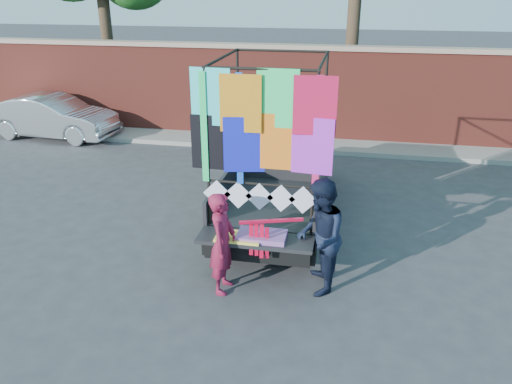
% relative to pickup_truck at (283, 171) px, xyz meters
% --- Properties ---
extents(ground, '(90.00, 90.00, 0.00)m').
position_rel_pickup_truck_xyz_m(ground, '(0.08, -2.17, -0.78)').
color(ground, '#38383A').
rests_on(ground, ground).
extents(brick_wall, '(30.00, 0.45, 2.61)m').
position_rel_pickup_truck_xyz_m(brick_wall, '(0.08, 4.83, 0.54)').
color(brick_wall, maroon).
rests_on(brick_wall, ground).
extents(curb, '(30.00, 1.20, 0.12)m').
position_rel_pickup_truck_xyz_m(curb, '(0.08, 4.13, -0.72)').
color(curb, gray).
rests_on(curb, ground).
extents(pickup_truck, '(1.97, 4.94, 3.11)m').
position_rel_pickup_truck_xyz_m(pickup_truck, '(0.00, 0.00, 0.00)').
color(pickup_truck, black).
rests_on(pickup_truck, ground).
extents(sedan, '(3.79, 1.56, 1.22)m').
position_rel_pickup_truck_xyz_m(sedan, '(-7.14, 3.64, -0.17)').
color(sedan, silver).
rests_on(sedan, ground).
extents(woman, '(0.37, 0.56, 1.51)m').
position_rel_pickup_truck_xyz_m(woman, '(-0.43, -2.96, -0.03)').
color(woman, maroon).
rests_on(woman, ground).
extents(man, '(0.73, 0.89, 1.69)m').
position_rel_pickup_truck_xyz_m(man, '(0.91, -2.70, 0.06)').
color(man, black).
rests_on(man, ground).
extents(streamer_bundle, '(0.86, 0.32, 0.62)m').
position_rel_pickup_truck_xyz_m(streamer_bundle, '(0.14, -2.84, 0.14)').
color(streamer_bundle, red).
rests_on(streamer_bundle, ground).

